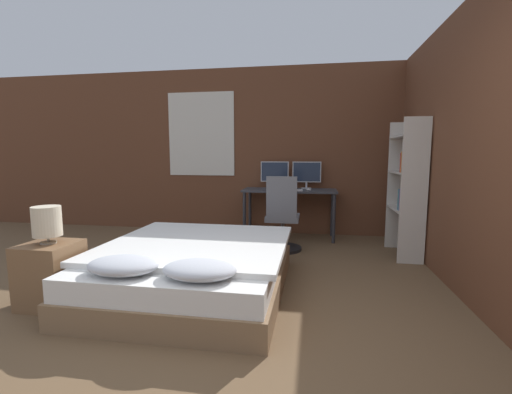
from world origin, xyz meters
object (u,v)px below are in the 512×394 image
keyboard (289,190)px  bedside_lamp (47,222)px  bed (194,267)px  office_chair (282,222)px  monitor_left (275,173)px  bookshelf (408,183)px  nightstand (51,274)px  computer_mouse (309,190)px  monitor_right (307,173)px  desk (289,196)px

keyboard → bedside_lamp: bearing=-125.5°
bed → office_chair: bearing=64.9°
monitor_left → office_chair: monitor_left is taller
keyboard → office_chair: (-0.04, -0.59, -0.37)m
bedside_lamp → bookshelf: bookshelf is taller
nightstand → office_chair: size_ratio=0.54×
nightstand → office_chair: bearing=47.9°
bed → computer_mouse: bearing=63.6°
monitor_left → office_chair: (0.22, -0.95, -0.60)m
nightstand → bedside_lamp: 0.46m
bed → nightstand: (-1.11, -0.51, 0.04)m
computer_mouse → office_chair: size_ratio=0.07×
bed → monitor_left: (0.49, 2.45, 0.78)m
monitor_right → keyboard: bearing=-125.5°
keyboard → bed: bearing=-109.5°
monitor_left → office_chair: bearing=-77.1°
bed → keyboard: size_ratio=4.70×
bed → monitor_left: size_ratio=4.37×
monitor_left → monitor_right: (0.51, 0.00, 0.00)m
nightstand → bookshelf: size_ratio=0.32×
monitor_right → bookshelf: 1.59m
nightstand → desk: size_ratio=0.38×
office_chair → bookshelf: bearing=-0.5°
desk → monitor_left: bearing=144.7°
bedside_lamp → monitor_left: bearing=61.6°
monitor_right → computer_mouse: bearing=-83.0°
monitor_left → computer_mouse: monitor_left is taller
computer_mouse → keyboard: bearing=180.0°
desk → bed: bearing=-108.1°
office_chair → nightstand: bearing=-132.1°
bed → computer_mouse: (1.04, 2.09, 0.55)m
monitor_right → keyboard: monitor_right is taller
nightstand → monitor_left: 3.44m
bookshelf → monitor_right: bearing=142.9°
computer_mouse → monitor_left: bearing=147.2°
keyboard → bookshelf: size_ratio=0.24×
monitor_left → keyboard: monitor_left is taller
bed → bedside_lamp: bearing=-155.4°
desk → bookshelf: 1.74m
office_chair → bookshelf: 1.66m
bedside_lamp → desk: size_ratio=0.22×
nightstand → monitor_right: (2.11, 2.96, 0.73)m
desk → monitor_left: size_ratio=3.21×
bedside_lamp → office_chair: 2.73m
monitor_right → computer_mouse: monitor_right is taller
bed → bedside_lamp: (-1.11, -0.51, 0.51)m
bedside_lamp → keyboard: (1.85, 2.60, 0.03)m
bed → keyboard: keyboard is taller
nightstand → keyboard: size_ratio=1.31×
nightstand → monitor_left: bearing=61.6°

